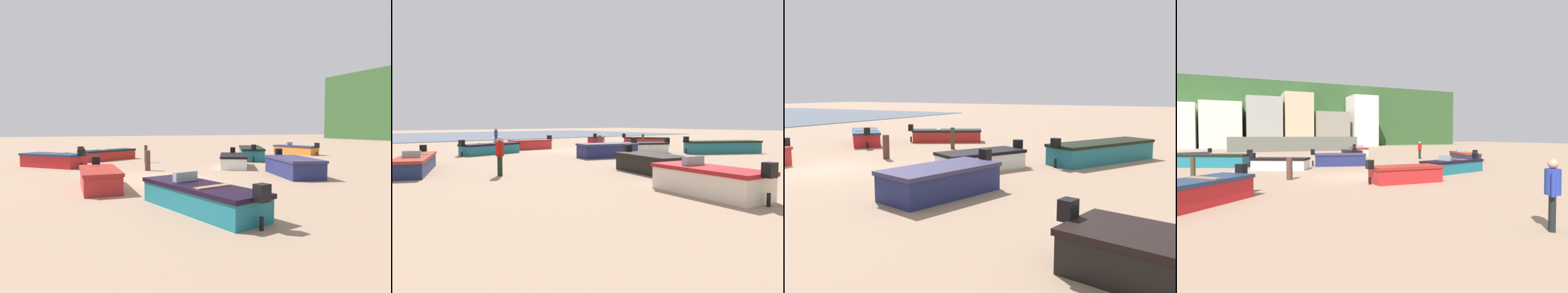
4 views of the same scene
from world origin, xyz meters
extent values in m
plane|color=#9A7C64|center=(0.00, 0.00, 0.00)|extent=(160.00, 160.00, 0.00)
cube|color=#1A6A7B|center=(5.86, -0.37, 0.31)|extent=(4.37, 2.30, 0.62)
cube|color=black|center=(5.86, -0.37, 0.68)|extent=(4.49, 2.40, 0.12)
cube|color=black|center=(8.06, 0.22, 0.86)|extent=(0.35, 0.38, 0.40)
cylinder|color=black|center=(8.06, 0.22, 0.15)|extent=(0.12, 0.12, 0.31)
cube|color=#8C9EA8|center=(5.15, -0.56, 0.88)|extent=(0.39, 0.78, 0.28)
cube|color=#9A6B48|center=(6.37, -0.24, 0.73)|extent=(0.51, 1.09, 0.08)
cube|color=#B32123|center=(1.42, -2.64, 0.32)|extent=(3.22, 1.32, 0.65)
cube|color=maroon|center=(1.42, -2.64, 0.71)|extent=(3.32, 1.40, 0.12)
cube|color=black|center=(-0.36, -2.62, 0.89)|extent=(0.28, 0.32, 0.40)
cylinder|color=black|center=(-0.36, -2.62, 0.16)|extent=(0.10, 0.10, 0.32)
cube|color=#1B697C|center=(-7.35, 9.06, 0.38)|extent=(5.32, 3.69, 0.76)
cube|color=black|center=(-7.35, 9.06, 0.82)|extent=(5.44, 3.81, 0.12)
cube|color=black|center=(-4.87, 7.81, 1.00)|extent=(0.39, 0.41, 0.40)
cylinder|color=black|center=(-4.87, 7.81, 0.19)|extent=(0.13, 0.13, 0.38)
cube|color=red|center=(-7.00, -4.44, 0.34)|extent=(3.62, 3.70, 0.68)
cube|color=navy|center=(-7.00, -4.44, 0.74)|extent=(3.75, 3.83, 0.12)
cube|color=black|center=(-5.57, -2.94, 0.92)|extent=(0.42, 0.42, 0.40)
cylinder|color=black|center=(-5.57, -2.94, 0.17)|extent=(0.14, 0.14, 0.34)
cube|color=#9C6F3D|center=(-6.67, -4.10, 0.79)|extent=(1.03, 0.99, 0.08)
cube|color=white|center=(-3.13, 5.38, 0.31)|extent=(3.61, 2.76, 0.62)
cube|color=black|center=(-3.13, 5.38, 0.68)|extent=(3.74, 2.87, 0.12)
cube|color=black|center=(-4.78, 6.21, 0.86)|extent=(0.39, 0.41, 0.40)
cylinder|color=black|center=(-4.78, 6.21, 0.15)|extent=(0.13, 0.13, 0.31)
cube|color=orange|center=(-9.93, 15.08, 0.31)|extent=(4.10, 2.15, 0.62)
cube|color=#25284C|center=(-9.93, 15.08, 0.68)|extent=(4.22, 2.25, 0.12)
cube|color=black|center=(-7.85, 15.63, 0.86)|extent=(0.35, 0.38, 0.40)
cylinder|color=black|center=(-7.85, 15.63, 0.16)|extent=(0.12, 0.12, 0.31)
cube|color=#8C9EA8|center=(-10.59, 14.90, 0.88)|extent=(0.37, 0.73, 0.28)
cube|color=red|center=(-10.26, -0.92, 0.31)|extent=(3.11, 4.10, 0.62)
cube|color=black|center=(-10.26, -0.92, 0.68)|extent=(3.23, 4.23, 0.12)
cube|color=black|center=(-9.15, -2.82, 0.86)|extent=(0.42, 0.40, 0.40)
cylinder|color=black|center=(-9.15, -2.82, 0.16)|extent=(0.14, 0.14, 0.31)
cube|color=olive|center=(-10.00, -1.36, 0.73)|extent=(1.03, 0.74, 0.08)
cube|color=navy|center=(1.14, 6.38, 0.38)|extent=(3.78, 2.35, 0.75)
cube|color=#302E52|center=(1.14, 6.38, 0.81)|extent=(3.89, 2.45, 0.12)
cube|color=black|center=(-0.74, 6.84, 0.99)|extent=(0.35, 0.38, 0.40)
cylinder|color=black|center=(-0.74, 6.84, 0.19)|extent=(0.12, 0.12, 0.38)
cylinder|color=#4E312B|center=(-3.36, 0.32, 0.54)|extent=(0.29, 0.29, 1.09)
cylinder|color=#423821|center=(-7.56, 1.20, 0.57)|extent=(0.21, 0.21, 1.15)
camera|label=1|loc=(14.48, -3.89, 2.31)|focal=31.14mm
camera|label=2|loc=(16.75, 24.12, 2.21)|focal=34.90mm
camera|label=3|loc=(11.28, 13.33, 3.05)|focal=39.09mm
camera|label=4|loc=(-5.73, -15.28, 2.14)|focal=28.90mm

